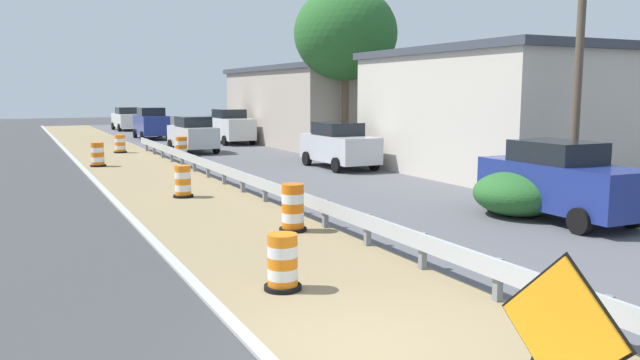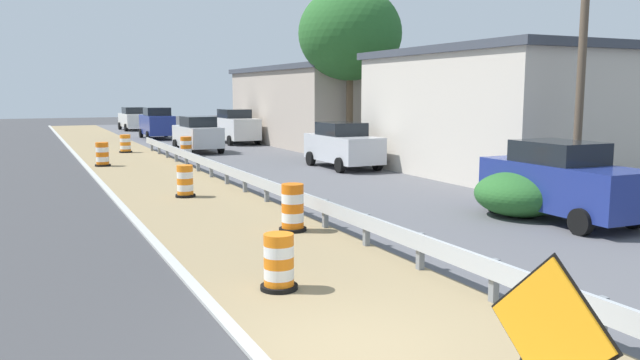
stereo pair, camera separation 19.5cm
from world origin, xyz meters
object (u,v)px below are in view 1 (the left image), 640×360
car_trailing_far_lane (127,119)px  utility_pole_near (578,73)px  traffic_barrel_close (293,210)px  car_distant_a (230,126)px  car_trailing_near_lane (560,181)px  traffic_barrel_far (98,156)px  traffic_barrel_farthest (120,145)px  car_lead_far_lane (151,123)px  traffic_barrel_nearest (283,265)px  car_mid_far_lane (339,145)px  traffic_barrel_farther (182,148)px  warning_sign_diamond (561,337)px  car_lead_near_lane (193,134)px  traffic_barrel_mid (183,183)px

car_trailing_far_lane → utility_pole_near: size_ratio=0.58×
traffic_barrel_close → car_distant_a: 26.36m
car_trailing_near_lane → car_trailing_far_lane: size_ratio=1.07×
utility_pole_near → traffic_barrel_far: bearing=126.2°
car_trailing_near_lane → car_distant_a: (0.01, 27.29, 0.08)m
traffic_barrel_farthest → car_lead_far_lane: 10.40m
traffic_barrel_nearest → car_mid_far_lane: size_ratio=0.22×
traffic_barrel_far → car_lead_far_lane: 16.82m
traffic_barrel_farthest → utility_pole_near: size_ratio=0.13×
traffic_barrel_farther → car_trailing_near_lane: bearing=-76.5°
traffic_barrel_far → car_lead_far_lane: (5.52, 15.88, 0.62)m
warning_sign_diamond → car_trailing_far_lane: car_trailing_far_lane is taller
traffic_barrel_far → traffic_barrel_farther: 5.13m
traffic_barrel_close → car_distant_a: bearing=75.1°
utility_pole_near → traffic_barrel_farther: bearing=111.4°
traffic_barrel_far → utility_pole_near: (11.68, -15.99, 3.36)m
car_lead_far_lane → warning_sign_diamond: bearing=174.5°
traffic_barrel_close → car_lead_near_lane: 20.89m
warning_sign_diamond → car_trailing_near_lane: (8.16, 7.66, -0.00)m
car_mid_far_lane → car_trailing_far_lane: car_trailing_far_lane is taller
traffic_barrel_nearest → car_mid_far_lane: bearing=58.9°
traffic_barrel_far → car_distant_a: (9.30, 9.57, 0.62)m
car_mid_far_lane → car_trailing_far_lane: size_ratio=1.03×
traffic_barrel_close → traffic_barrel_farthest: (-0.63, 22.06, -0.08)m
car_trailing_near_lane → car_distant_a: size_ratio=0.96×
traffic_barrel_nearest → traffic_barrel_close: size_ratio=0.84×
traffic_barrel_mid → traffic_barrel_far: size_ratio=0.95×
car_distant_a → car_lead_far_lane: bearing=-150.3°
traffic_barrel_mid → car_mid_far_lane: size_ratio=0.23×
traffic_barrel_close → car_mid_far_lane: car_mid_far_lane is taller
traffic_barrel_nearest → car_lead_near_lane: size_ratio=0.23×
car_lead_near_lane → utility_pole_near: utility_pole_near is taller
car_lead_far_lane → car_trailing_far_lane: bearing=-0.3°
car_mid_far_lane → car_trailing_far_lane: bearing=-173.4°
warning_sign_diamond → car_mid_far_lane: 21.81m
car_trailing_near_lane → car_trailing_far_lane: 44.80m
traffic_barrel_farther → car_lead_near_lane: car_lead_near_lane is taller
traffic_barrel_far → car_trailing_near_lane: size_ratio=0.24×
car_trailing_near_lane → traffic_barrel_farthest: bearing=-161.4°
traffic_barrel_nearest → utility_pole_near: (11.13, 3.98, 3.42)m
traffic_barrel_farthest → car_trailing_near_lane: bearing=-72.8°
traffic_barrel_farthest → utility_pole_near: (9.78, -22.14, 3.41)m
traffic_barrel_mid → car_lead_far_lane: size_ratio=0.23×
traffic_barrel_close → car_trailing_far_lane: car_trailing_far_lane is taller
traffic_barrel_mid → car_lead_near_lane: 15.25m
car_mid_far_lane → warning_sign_diamond: bearing=-22.5°
warning_sign_diamond → car_mid_far_lane: size_ratio=0.42×
car_lead_near_lane → car_trailing_far_lane: (0.11, 22.18, 0.01)m
traffic_barrel_farthest → car_trailing_near_lane: size_ratio=0.22×
traffic_barrel_farthest → car_lead_far_lane: size_ratio=0.22×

